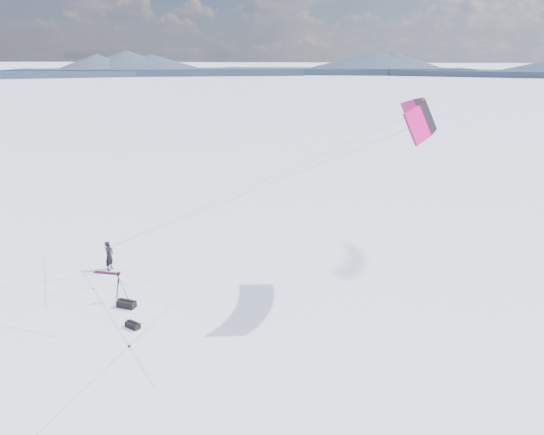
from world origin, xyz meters
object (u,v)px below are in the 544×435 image
(snowboard, at_px, (107,273))
(tripod, at_px, (119,283))
(snowkiter, at_px, (111,270))
(gear_bag_a, at_px, (126,304))
(gear_bag_b, at_px, (133,325))

(snowboard, xyz_separation_m, tripod, (2.47, -2.89, 0.94))
(snowkiter, relative_size, gear_bag_a, 1.81)
(snowkiter, bearing_deg, gear_bag_b, -141.50)
(snowboard, height_order, gear_bag_b, gear_bag_b)
(snowkiter, xyz_separation_m, gear_bag_a, (3.11, -3.83, 0.17))
(tripod, relative_size, gear_bag_a, 1.67)
(snowboard, relative_size, tripod, 0.97)
(snowkiter, distance_m, tripod, 4.35)
(snowkiter, bearing_deg, tripod, -142.78)
(gear_bag_b, bearing_deg, tripod, 150.68)
(snowboard, height_order, tripod, tripod)
(snowkiter, xyz_separation_m, gear_bag_b, (4.35, -5.51, 0.13))
(gear_bag_b, bearing_deg, snowboard, 150.84)
(snowkiter, xyz_separation_m, tripod, (2.55, -3.39, 0.96))
(snowkiter, relative_size, snowboard, 1.12)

